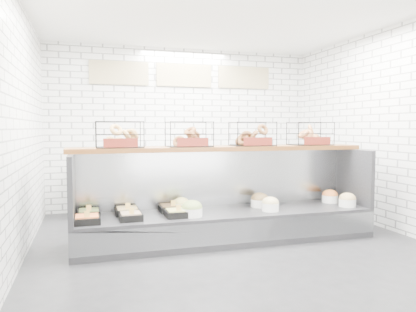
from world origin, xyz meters
name	(u,v)px	position (x,y,z in m)	size (l,w,h in m)	color
ground	(234,246)	(0.00, 0.00, 0.00)	(5.50, 5.50, 0.00)	black
room_shell	(220,89)	(0.00, 0.60, 2.06)	(5.02, 5.51, 3.01)	silver
display_case	(225,216)	(-0.01, 0.34, 0.33)	(4.00, 0.90, 1.20)	black
bagel_shelf	(221,138)	(0.00, 0.52, 1.38)	(4.10, 0.50, 0.40)	#532C11
prep_counter	(188,185)	(-0.01, 2.43, 0.47)	(4.00, 0.60, 1.20)	#93969B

